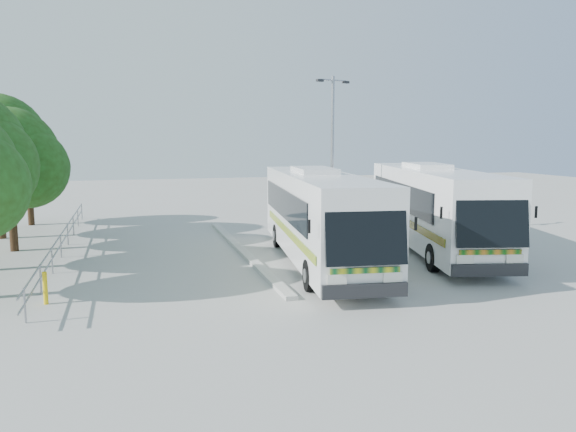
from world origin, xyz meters
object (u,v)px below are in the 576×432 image
object	(u,v)px
tree_far_c	(10,157)
tree_far_e	(29,159)
coach_adjacent	(432,206)
bollard	(45,288)
coach_main	(319,215)
lamppost	(332,149)

from	to	relation	value
tree_far_c	tree_far_e	distance (m)	8.22
coach_adjacent	bollard	world-z (taller)	coach_adjacent
coach_main	coach_adjacent	size ratio (longest dim) A/B	0.98
tree_far_e	coach_adjacent	size ratio (longest dim) A/B	0.44
tree_far_c	coach_adjacent	xyz separation A→B (m)	(18.30, -4.96, -2.23)
tree_far_c	lamppost	size ratio (longest dim) A/B	0.79
coach_adjacent	bollard	xyz separation A→B (m)	(-15.88, -4.37, -1.52)
coach_adjacent	lamppost	distance (m)	6.20
tree_far_c	bollard	xyz separation A→B (m)	(2.42, -9.33, -3.75)
lamppost	bollard	bearing A→B (deg)	-161.27
coach_main	tree_far_e	bearing A→B (deg)	138.98
lamppost	bollard	world-z (taller)	lamppost
tree_far_e	coach_adjacent	world-z (taller)	tree_far_e
coach_main	coach_adjacent	world-z (taller)	coach_adjacent
coach_main	lamppost	distance (m)	7.03
lamppost	coach_adjacent	bearing A→B (deg)	-73.53
tree_far_c	tree_far_e	world-z (taller)	tree_far_c
tree_far_e	lamppost	bearing A→B (deg)	-28.20
coach_adjacent	tree_far_c	bearing A→B (deg)	177.85
tree_far_c	tree_far_e	xyz separation A→B (m)	(-0.51, 8.20, -0.37)
tree_far_c	coach_adjacent	size ratio (longest dim) A/B	0.48
bollard	tree_far_c	bearing A→B (deg)	104.56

